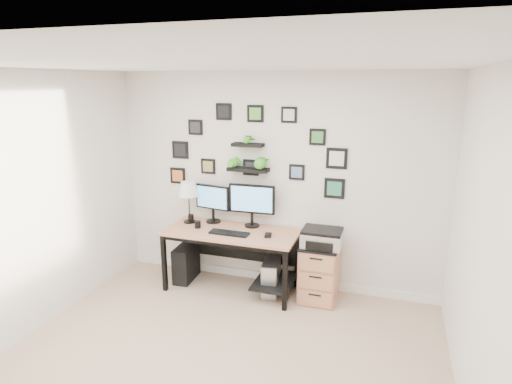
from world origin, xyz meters
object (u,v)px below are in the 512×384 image
at_px(pc_tower_black, 186,263).
at_px(mug, 198,224).
at_px(monitor_left, 213,201).
at_px(file_cabinet, 319,272).
at_px(desk, 235,240).
at_px(monitor_right, 252,202).
at_px(table_lamp, 189,190).
at_px(pc_tower_grey, 271,277).
at_px(printer, 322,238).

bearing_deg(pc_tower_black, mug, -24.50).
distance_m(monitor_left, file_cabinet, 1.56).
distance_m(desk, monitor_right, 0.50).
bearing_deg(file_cabinet, table_lamp, 178.43).
relative_size(monitor_right, pc_tower_grey, 1.31).
xyz_separation_m(table_lamp, pc_tower_grey, (1.11, -0.10, -0.96)).
distance_m(monitor_right, file_cabinet, 1.15).
relative_size(table_lamp, pc_tower_black, 1.16).
relative_size(table_lamp, printer, 1.19).
bearing_deg(monitor_right, mug, -157.64).
height_order(table_lamp, pc_tower_grey, table_lamp).
bearing_deg(pc_tower_grey, monitor_right, 148.39).
bearing_deg(printer, monitor_right, 168.60).
distance_m(monitor_right, printer, 0.96).
height_order(table_lamp, printer, table_lamp).
xyz_separation_m(monitor_right, printer, (0.90, -0.18, -0.29)).
relative_size(pc_tower_grey, file_cabinet, 0.65).
relative_size(desk, mug, 18.80).
distance_m(desk, file_cabinet, 1.07).
relative_size(monitor_left, mug, 5.65).
xyz_separation_m(desk, pc_tower_grey, (0.46, 0.00, -0.42)).
bearing_deg(table_lamp, mug, -40.78).
height_order(monitor_right, mug, monitor_right).
distance_m(monitor_right, pc_tower_black, 1.20).
bearing_deg(monitor_left, printer, -7.45).
xyz_separation_m(desk, monitor_right, (0.15, 0.19, 0.44)).
distance_m(desk, mug, 0.49).
xyz_separation_m(table_lamp, file_cabinet, (1.67, -0.05, -0.84)).
bearing_deg(monitor_right, pc_tower_grey, -31.61).
xyz_separation_m(table_lamp, pc_tower_black, (-0.03, -0.08, -0.95)).
relative_size(table_lamp, pc_tower_grey, 1.20).
bearing_deg(pc_tower_black, monitor_right, 7.57).
bearing_deg(mug, printer, 2.69).
height_order(desk, monitor_left, monitor_left).
bearing_deg(printer, pc_tower_grey, -179.28).
bearing_deg(pc_tower_black, file_cabinet, -2.55).
bearing_deg(pc_tower_black, printer, -4.13).
xyz_separation_m(pc_tower_black, pc_tower_grey, (1.14, -0.02, -0.02)).
relative_size(desk, monitor_left, 3.33).
height_order(desk, table_lamp, table_lamp).
height_order(table_lamp, mug, table_lamp).
bearing_deg(monitor_right, table_lamp, -173.78).
bearing_deg(mug, table_lamp, 139.22).
distance_m(table_lamp, printer, 1.75).
bearing_deg(pc_tower_grey, monitor_left, 166.87).
distance_m(monitor_left, table_lamp, 0.33).
bearing_deg(pc_tower_grey, table_lamp, 174.80).
xyz_separation_m(pc_tower_grey, file_cabinet, (0.57, 0.05, 0.13)).
bearing_deg(monitor_right, desk, -128.44).
distance_m(monitor_left, pc_tower_black, 0.88).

